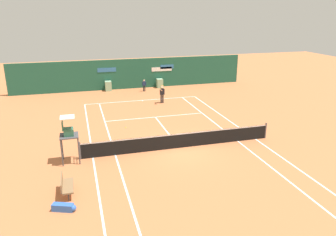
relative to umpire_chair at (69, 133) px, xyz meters
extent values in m
plane|color=#C67042|center=(6.51, 0.20, -1.72)|extent=(80.00, 80.00, 0.00)
cube|color=white|center=(6.51, 11.90, -1.72)|extent=(10.60, 0.10, 0.01)
cube|color=white|center=(1.21, 0.20, -1.72)|extent=(0.10, 23.40, 0.01)
cube|color=white|center=(2.51, 0.20, -1.72)|extent=(0.10, 23.40, 0.01)
cube|color=white|center=(10.51, 0.20, -1.72)|extent=(0.10, 23.40, 0.01)
cube|color=white|center=(11.81, 0.20, -1.72)|extent=(0.10, 23.40, 0.01)
cube|color=white|center=(6.51, 6.60, -1.72)|extent=(8.00, 0.10, 0.01)
cube|color=white|center=(6.51, 3.40, -1.72)|extent=(0.10, 6.40, 0.01)
cube|color=white|center=(6.51, 11.75, -1.72)|extent=(0.10, 0.24, 0.01)
cylinder|color=#4C4C51|center=(0.51, 0.20, -1.19)|extent=(0.10, 0.10, 1.07)
cylinder|color=#4C4C51|center=(12.51, 0.20, -1.19)|extent=(0.10, 0.10, 1.07)
cube|color=black|center=(6.51, 0.20, -1.25)|extent=(12.00, 0.03, 0.95)
cube|color=white|center=(6.51, 0.20, -0.80)|extent=(12.00, 0.04, 0.06)
cube|color=#1E5642|center=(6.51, 17.20, -0.13)|extent=(25.00, 0.24, 3.18)
cube|color=#2D6BA8|center=(3.85, 17.06, 0.44)|extent=(1.95, 0.02, 0.44)
cube|color=#2D6BA8|center=(10.42, 17.06, 0.47)|extent=(1.52, 0.02, 0.44)
cube|color=white|center=(9.82, 17.06, 0.23)|extent=(2.29, 0.02, 0.44)
cube|color=#8CB793|center=(3.86, 16.65, -1.21)|extent=(0.64, 0.70, 1.03)
cube|color=#8CB793|center=(9.46, 16.65, -1.24)|extent=(0.64, 0.70, 0.96)
cylinder|color=#47474C|center=(0.46, 0.45, -0.95)|extent=(0.07, 0.07, 1.55)
cylinder|color=#47474C|center=(0.46, -0.45, -0.95)|extent=(0.07, 0.07, 1.55)
cylinder|color=#47474C|center=(-0.44, 0.45, -0.95)|extent=(0.07, 0.07, 1.55)
cylinder|color=#47474C|center=(-0.44, -0.45, -0.95)|extent=(0.07, 0.07, 1.55)
cylinder|color=#47474C|center=(0.46, 0.00, -1.26)|extent=(0.04, 0.81, 0.04)
cylinder|color=#47474C|center=(0.46, 0.00, -0.79)|extent=(0.04, 0.81, 0.04)
cube|color=#47474C|center=(0.01, 0.00, -0.14)|extent=(1.00, 1.00, 0.06)
cube|color=#2D664C|center=(0.01, 0.00, 0.09)|extent=(0.52, 0.56, 0.40)
cube|color=#2D664C|center=(-0.28, 0.00, 0.46)|extent=(0.06, 0.56, 0.45)
cube|color=white|center=(0.01, 0.00, 0.94)|extent=(0.76, 0.80, 0.04)
cylinder|color=#38383D|center=(-0.13, -2.86, -1.53)|extent=(0.06, 0.06, 0.38)
cylinder|color=#38383D|center=(-0.13, -4.17, -1.53)|extent=(0.06, 0.06, 0.38)
cube|color=olive|center=(-0.13, -3.52, -1.30)|extent=(0.48, 1.46, 0.08)
cube|color=olive|center=(-0.40, -3.52, -1.05)|extent=(0.06, 1.46, 0.42)
cube|color=blue|center=(-0.36, -4.85, -1.56)|extent=(0.95, 0.61, 0.32)
sphere|color=blue|center=(0.06, -5.01, -1.56)|extent=(0.29, 0.29, 0.28)
cylinder|color=black|center=(8.19, 10.52, -1.33)|extent=(0.13, 0.13, 0.80)
cylinder|color=black|center=(8.01, 10.49, -1.33)|extent=(0.13, 0.13, 0.80)
cube|color=black|center=(8.10, 10.51, -0.65)|extent=(0.39, 0.26, 0.56)
sphere|color=tan|center=(8.10, 10.51, -0.26)|extent=(0.22, 0.22, 0.22)
cylinder|color=black|center=(8.32, 10.55, -0.69)|extent=(0.08, 0.08, 0.54)
cylinder|color=tan|center=(7.93, 10.20, -0.42)|extent=(0.18, 0.54, 0.08)
cylinder|color=black|center=(7.98, 9.94, -0.31)|extent=(0.03, 0.03, 0.22)
torus|color=yellow|center=(7.98, 9.94, -0.06)|extent=(0.30, 0.08, 0.30)
cylinder|color=silver|center=(7.98, 9.94, -0.06)|extent=(0.26, 0.05, 0.26)
cylinder|color=black|center=(7.53, 15.39, -1.41)|extent=(0.10, 0.10, 0.63)
cylinder|color=black|center=(7.39, 15.42, -1.41)|extent=(0.10, 0.10, 0.63)
cube|color=navy|center=(7.46, 15.40, -0.87)|extent=(0.31, 0.21, 0.44)
sphere|color=beige|center=(7.46, 15.40, -0.57)|extent=(0.17, 0.17, 0.17)
cylinder|color=navy|center=(7.63, 15.37, -0.91)|extent=(0.07, 0.07, 0.42)
cylinder|color=navy|center=(7.29, 15.44, -0.91)|extent=(0.07, 0.07, 0.42)
sphere|color=#CCE033|center=(8.68, 6.65, -1.69)|extent=(0.07, 0.07, 0.07)
sphere|color=#CCE033|center=(3.83, 4.70, -1.69)|extent=(0.07, 0.07, 0.07)
camera|label=1|loc=(0.65, -17.77, 6.49)|focal=35.21mm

